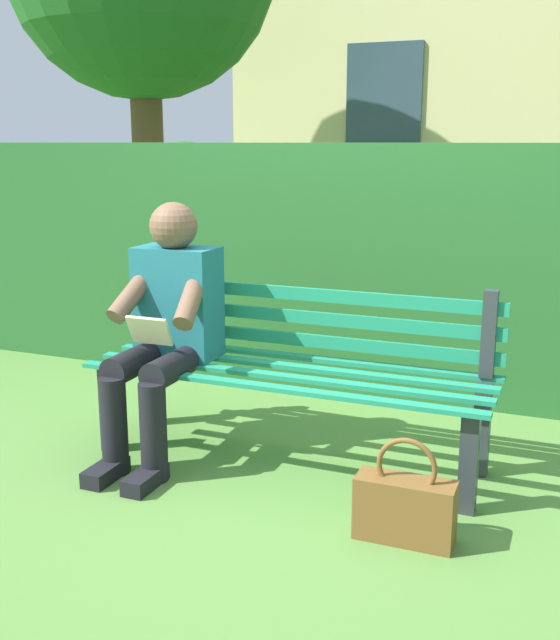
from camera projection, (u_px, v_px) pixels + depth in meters
ground at (288, 461)px, 3.49m from camera, size 60.00×60.00×0.00m
park_bench at (295, 366)px, 3.46m from camera, size 1.83×0.54×0.82m
person_seated at (166, 325)px, 3.46m from camera, size 0.44×0.73×1.17m
hedge_backdrop at (400, 259)px, 4.52m from camera, size 5.87×0.82×1.55m
handbag at (405, 507)px, 2.77m from camera, size 0.36×0.14×0.40m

